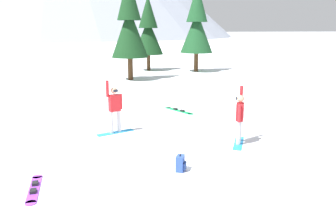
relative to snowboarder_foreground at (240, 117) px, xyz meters
name	(u,v)px	position (x,y,z in m)	size (l,w,h in m)	color
ground_plane	(174,148)	(-2.27, 0.03, -0.93)	(800.00, 800.00, 0.00)	white
snowboarder_foreground	(240,117)	(0.00, 0.00, 0.00)	(0.92, 1.40, 1.97)	#1E8CD8
snowboarder_midground	(115,108)	(-4.06, 2.14, 0.03)	(1.45, 0.77, 2.02)	#1E8CD8
loose_snowboard_near_right	(34,188)	(-6.33, -2.07, -0.90)	(0.33, 1.69, 0.09)	#993FD8
loose_snowboard_far_spare	(179,111)	(-0.84, 4.99, -0.91)	(1.13, 1.81, 0.09)	#19B259
backpack_blue	(181,163)	(-2.53, -1.77, -0.71)	(0.35, 0.38, 0.47)	#2D4C9E
pine_tree_twin	(197,24)	(4.52, 19.54, 3.35)	(2.94, 2.94, 7.84)	#472D19
pine_tree_young	(129,23)	(-1.97, 15.66, 3.36)	(2.77, 2.77, 7.88)	#472D19
pine_tree_leaning	(148,30)	(0.38, 21.32, 2.83)	(2.77, 2.77, 6.90)	#472D19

